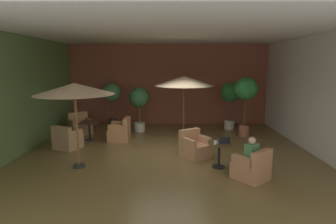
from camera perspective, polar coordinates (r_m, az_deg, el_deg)
name	(u,v)px	position (r m, az deg, el deg)	size (l,w,h in m)	color
ground_plane	(168,152)	(9.12, -0.02, -8.32)	(9.40, 8.84, 0.02)	brown
wall_back_brick	(169,85)	(13.07, 0.11, 5.69)	(9.40, 0.08, 3.75)	brown
wall_left_accent	(21,95)	(9.91, -28.14, 3.15)	(0.08, 8.84, 3.75)	#5C7E47
wall_right_plain	(316,95)	(9.85, 28.27, 3.11)	(0.08, 8.84, 3.75)	silver
ceiling_slab	(168,33)	(8.71, -0.02, 16.12)	(9.40, 8.84, 0.06)	white
cafe_table_front_left	(219,150)	(7.80, 10.54, -7.67)	(0.63, 0.63, 0.70)	black
armchair_front_left_north	(252,168)	(7.28, 17.00, -10.94)	(1.03, 1.03, 0.80)	tan
armchair_front_left_east	(195,147)	(8.62, 5.55, -7.24)	(1.04, 1.06, 0.82)	tan
cafe_table_front_right	(89,126)	(10.75, -15.99, -2.79)	(0.72, 0.72, 0.70)	black
armchair_front_right_north	(80,126)	(11.89, -17.76, -2.84)	(1.08, 1.08, 0.88)	tan
armchair_front_right_east	(67,140)	(9.97, -20.15, -5.37)	(0.98, 0.96, 0.83)	tan
armchair_front_right_south	(120,132)	(10.50, -9.87, -4.08)	(0.78, 0.75, 0.87)	tan
patio_umbrella_tall_red	(75,89)	(7.76, -18.79, 4.45)	(2.11, 2.11, 2.35)	#2D2D2D
patio_umbrella_center_beige	(184,81)	(10.59, 3.37, 6.39)	(2.27, 2.27, 2.39)	#2D2D2D
potted_tree_left_corner	(230,96)	(12.26, 12.79, 3.34)	(0.86, 0.86, 2.07)	beige
potted_tree_mid_left	(111,94)	(12.62, -11.63, 3.59)	(0.83, 0.83, 2.02)	#3A3130
potted_tree_mid_right	(139,101)	(11.64, -6.00, 2.30)	(0.86, 0.86, 1.89)	silver
potted_tree_right_corner	(246,93)	(11.15, 15.82, 3.89)	(0.88, 0.88, 2.34)	#A8654C
patron_blue_shirt	(251,152)	(7.17, 16.90, -7.85)	(0.39, 0.38, 0.67)	#457E4C
iced_drink_cup	(215,142)	(7.59, 9.77, -6.22)	(0.08, 0.08, 0.11)	white
open_laptop	(224,142)	(7.68, 11.52, -6.10)	(0.33, 0.25, 0.20)	#9EA0A5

